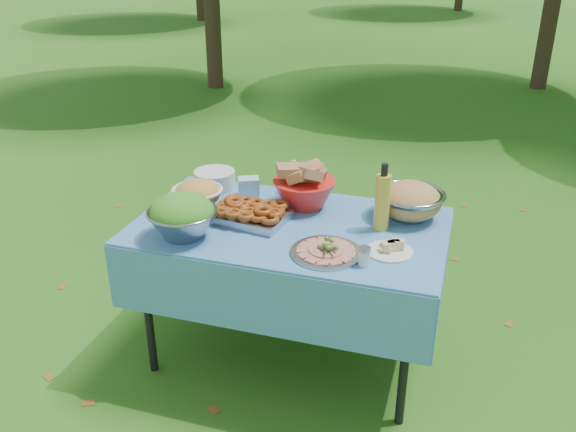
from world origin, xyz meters
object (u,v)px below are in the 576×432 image
object	(u,v)px
picnic_table	(289,293)
plate_stack	(215,180)
pasta_bowl_steel	(410,200)
oil_bottle	(383,197)
bread_bowl	(304,186)
charcuterie_platter	(326,246)
salad_bowl	(182,216)

from	to	relation	value
picnic_table	plate_stack	bearing A→B (deg)	149.08
plate_stack	pasta_bowl_steel	bearing A→B (deg)	-3.07
plate_stack	oil_bottle	world-z (taller)	oil_bottle
picnic_table	bread_bowl	world-z (taller)	bread_bowl
oil_bottle	pasta_bowl_steel	bearing A→B (deg)	57.26
charcuterie_platter	oil_bottle	distance (m)	0.38
picnic_table	plate_stack	size ratio (longest dim) A/B	6.62
salad_bowl	charcuterie_platter	distance (m)	0.66
pasta_bowl_steel	charcuterie_platter	world-z (taller)	pasta_bowl_steel
pasta_bowl_steel	charcuterie_platter	bearing A→B (deg)	-121.18
salad_bowl	oil_bottle	size ratio (longest dim) A/B	0.98
oil_bottle	picnic_table	bearing A→B (deg)	-168.47
picnic_table	oil_bottle	size ratio (longest dim) A/B	4.54
salad_bowl	oil_bottle	xyz separation A→B (m)	(0.84, 0.35, 0.06)
plate_stack	bread_bowl	distance (m)	0.53
salad_bowl	plate_stack	xyz separation A→B (m)	(-0.09, 0.57, -0.05)
salad_bowl	pasta_bowl_steel	size ratio (longest dim) A/B	0.95
bread_bowl	plate_stack	bearing A→B (deg)	171.48
pasta_bowl_steel	bread_bowl	bearing A→B (deg)	-177.53
salad_bowl	oil_bottle	bearing A→B (deg)	22.46
oil_bottle	salad_bowl	bearing A→B (deg)	-157.54
bread_bowl	charcuterie_platter	world-z (taller)	bread_bowl
pasta_bowl_steel	plate_stack	bearing A→B (deg)	176.93
picnic_table	salad_bowl	world-z (taller)	salad_bowl
charcuterie_platter	oil_bottle	size ratio (longest dim) A/B	0.97
picnic_table	charcuterie_platter	world-z (taller)	charcuterie_platter
picnic_table	pasta_bowl_steel	bearing A→B (deg)	25.65
plate_stack	charcuterie_platter	distance (m)	0.93
pasta_bowl_steel	oil_bottle	size ratio (longest dim) A/B	1.04
salad_bowl	bread_bowl	size ratio (longest dim) A/B	0.99
plate_stack	oil_bottle	xyz separation A→B (m)	(0.94, -0.22, 0.11)
bread_bowl	oil_bottle	distance (m)	0.44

